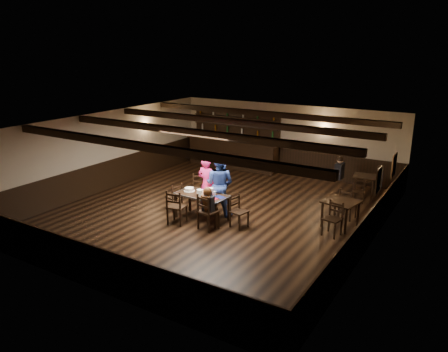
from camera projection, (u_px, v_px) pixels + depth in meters
The scene contains 25 objects.
ground at pixel (217, 212), 13.15m from camera, with size 10.00×10.00×0.00m, color black.
room_shell at pixel (218, 156), 12.68m from camera, with size 9.02×10.02×2.71m.
dining_table at pixel (202, 197), 12.46m from camera, with size 1.57×0.84×0.75m.
chair_near_left at pixel (175, 205), 12.09m from camera, with size 0.54×0.52×1.01m.
chair_near_right at pixel (206, 209), 11.73m from camera, with size 0.55×0.53×1.01m.
chair_end_left at pixel (175, 195), 13.14m from camera, with size 0.47×0.49×0.85m.
chair_end_right at pixel (237, 208), 12.00m from camera, with size 0.48×0.49×0.90m.
chair_far_pushed at pixel (198, 186), 13.96m from camera, with size 0.51×0.49×0.90m.
woman_pink at pixel (207, 185), 12.96m from camera, with size 0.63×0.41×1.72m, color #FF3291.
man_blue at pixel (219, 184), 12.76m from camera, with size 0.91×0.71×1.87m, color navy.
seated_person at pixel (208, 201), 11.72m from camera, with size 0.32×0.47×0.77m.
cake at pixel (189, 190), 12.71m from camera, with size 0.32×0.32×0.10m.
plate_stack_a at pixel (200, 192), 12.33m from camera, with size 0.18×0.18×0.17m, color white.
plate_stack_b at pixel (210, 192), 12.32m from camera, with size 0.19×0.19×0.22m, color white.
tea_light at pixel (206, 193), 12.47m from camera, with size 0.05×0.05×0.06m.
salt_shaker at pixel (211, 196), 12.14m from camera, with size 0.04×0.04×0.09m, color silver.
pepper_shaker at pixel (213, 197), 12.12m from camera, with size 0.03×0.03×0.08m, color #A5A8AD.
drink_glass at pixel (214, 193), 12.33m from camera, with size 0.08×0.08×0.12m, color silver.
menu_red at pixel (213, 198), 12.12m from camera, with size 0.28×0.20×0.00m, color maroon.
menu_blue at pixel (219, 197), 12.22m from camera, with size 0.33×0.23×0.00m, color #0D1345.
bar_counter at pixel (234, 150), 17.89m from camera, with size 4.10×0.70×2.20m.
back_table_a at pixel (341, 204), 11.94m from camera, with size 1.01×1.01×0.75m.
back_table_b at pixel (364, 179), 14.28m from camera, with size 0.80×0.80×0.75m.
bg_patron_left at pixel (340, 168), 14.78m from camera, with size 0.24×0.38×0.78m.
bg_patron_right at pixel (379, 175), 14.06m from camera, with size 0.27×0.37×0.69m.
Camera 1 is at (6.61, -10.36, 4.82)m, focal length 35.00 mm.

